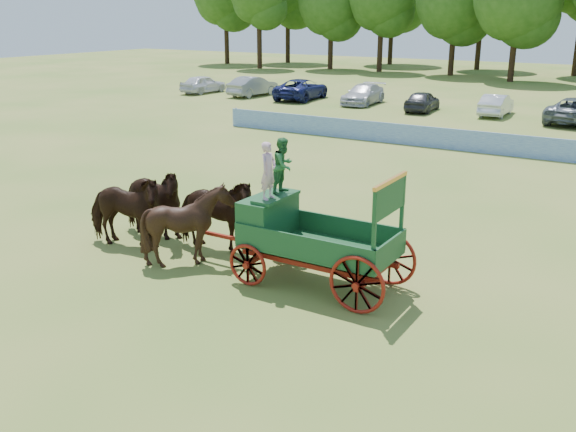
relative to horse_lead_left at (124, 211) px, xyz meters
The scene contains 8 objects.
ground 4.40m from the horse_lead_left, ahead, with size 160.00×160.00×0.00m, color olive.
horse_lead_left is the anchor object (origin of this frame).
horse_lead_right 1.10m from the horse_lead_left, 90.00° to the left, with size 1.20×2.63×2.22m, color black.
horse_wheel_left 2.40m from the horse_lead_left, ahead, with size 1.79×2.02×2.22m, color black.
horse_wheel_right 2.64m from the horse_lead_left, 24.62° to the left, with size 1.20×2.63×2.22m, color black.
farm_dray 5.44m from the horse_lead_left, ahead, with size 6.00×2.00×3.57m.
sponsor_banner 18.95m from the horse_lead_left, 80.27° to the left, with size 26.00×0.08×1.05m, color #1E4CA6.
parked_cars 31.22m from the horse_lead_left, 82.96° to the left, with size 52.53×7.00×1.60m.
Camera 1 is at (9.02, -13.19, 6.55)m, focal length 40.00 mm.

